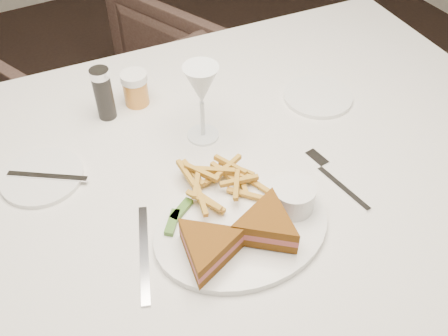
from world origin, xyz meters
name	(u,v)px	position (x,y,z in m)	size (l,w,h in m)	color
table	(214,273)	(0.32, 0.07, 0.38)	(1.46, 0.97, 0.75)	silver
chair_far	(115,100)	(0.36, 0.93, 0.33)	(0.64, 0.60, 0.66)	#47332C
table_setting	(218,179)	(0.30, 0.01, 0.79)	(0.79, 0.64, 0.18)	white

